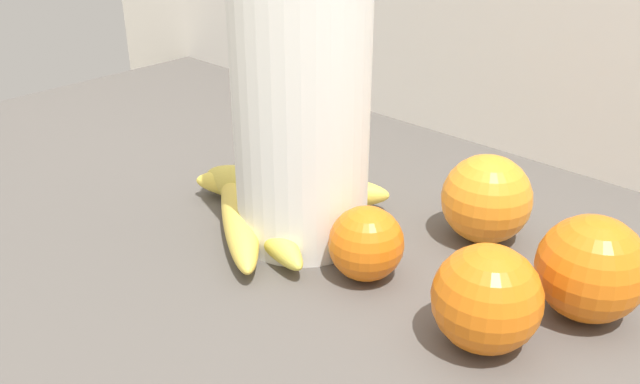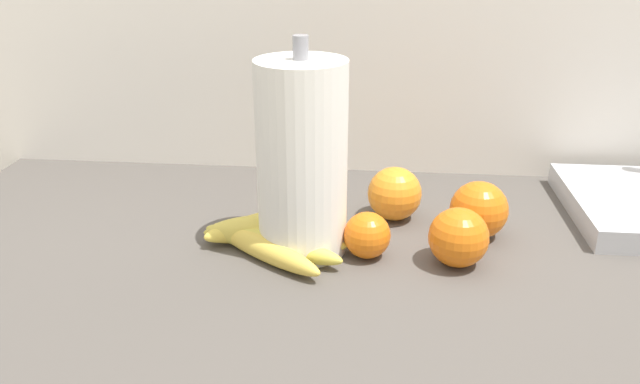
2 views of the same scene
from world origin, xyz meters
The scene contains 6 objects.
banana_bunch centered at (-0.30, 0.00, 0.88)m, with size 0.22×0.22×0.04m.
orange_far_right centered at (-0.17, -0.01, 0.89)m, with size 0.06×0.06×0.06m, color orange.
orange_front centered at (-0.05, -0.03, 0.90)m, with size 0.08×0.08×0.08m, color orange.
orange_back_left centered at (-0.13, 0.11, 0.90)m, with size 0.08×0.08×0.08m, color orange.
orange_right centered at (-0.01, 0.06, 0.90)m, with size 0.08×0.08×0.08m, color orange.
paper_towel_roll centered at (-0.26, 0.00, 0.99)m, with size 0.12×0.12×0.30m.
Camera 1 is at (0.15, -0.40, 1.18)m, focal length 38.45 mm.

